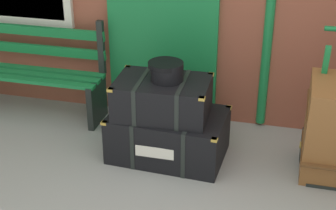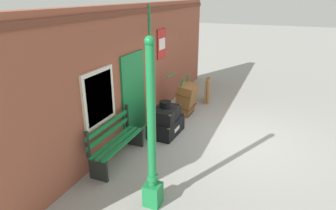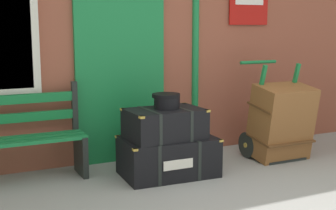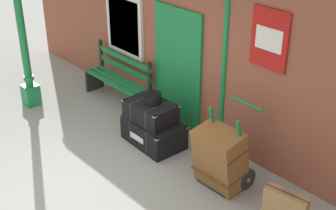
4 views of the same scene
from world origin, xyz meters
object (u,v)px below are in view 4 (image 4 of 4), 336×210
steamer_trunk_base (154,132)px  porters_trolley (228,165)px  round_hatbox (153,98)px  large_brown_trunk (220,158)px  lamp_post (25,51)px  platform_bench (119,80)px  steamer_trunk_middle (151,111)px

steamer_trunk_base → porters_trolley: bearing=5.1°
round_hatbox → large_brown_trunk: large_brown_trunk is taller
lamp_post → large_brown_trunk: (4.13, 0.79, -0.62)m
platform_bench → steamer_trunk_base: bearing=-17.1°
platform_bench → porters_trolley: (3.11, -0.36, -0.18)m
platform_bench → porters_trolley: 3.14m
porters_trolley → large_brown_trunk: 0.27m
steamer_trunk_middle → round_hatbox: size_ratio=2.74×
steamer_trunk_base → porters_trolley: porters_trolley is taller
platform_bench → porters_trolley: size_ratio=1.36×
round_hatbox → porters_trolley: size_ratio=0.26×
steamer_trunk_middle → steamer_trunk_base: bearing=18.5°
steamer_trunk_middle → large_brown_trunk: (1.55, -0.03, -0.11)m
platform_bench → steamer_trunk_base: (1.61, -0.50, -0.23)m
platform_bench → steamer_trunk_middle: platform_bench is taller
round_hatbox → steamer_trunk_middle: bearing=-149.4°
steamer_trunk_middle → porters_trolley: porters_trolley is taller
steamer_trunk_middle → porters_trolley: 1.59m
steamer_trunk_middle → round_hatbox: bearing=30.6°
platform_bench → large_brown_trunk: 3.16m
lamp_post → steamer_trunk_middle: 2.75m
steamer_trunk_middle → lamp_post: bearing=-162.3°
large_brown_trunk → steamer_trunk_middle: bearing=179.0°
steamer_trunk_base → large_brown_trunk: 1.53m
steamer_trunk_middle → large_brown_trunk: bearing=-1.0°
steamer_trunk_base → large_brown_trunk: (1.50, -0.04, 0.26)m
platform_bench → steamer_trunk_middle: (1.56, -0.51, 0.14)m
platform_bench → large_brown_trunk: platform_bench is taller
round_hatbox → large_brown_trunk: bearing=-1.8°
lamp_post → large_brown_trunk: bearing=10.9°
lamp_post → steamer_trunk_middle: size_ratio=3.48×
round_hatbox → large_brown_trunk: (1.52, -0.05, -0.37)m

